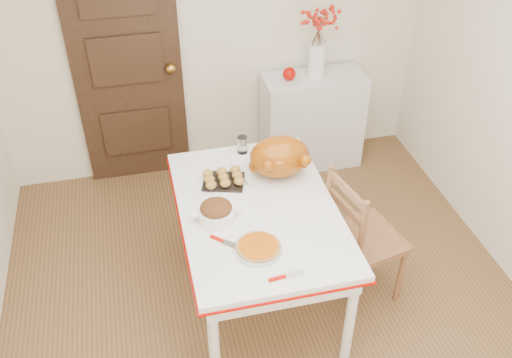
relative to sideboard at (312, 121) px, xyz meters
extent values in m
cube|color=brown|center=(-0.80, -1.78, -0.43)|extent=(3.50, 4.00, 0.00)
cube|color=silver|center=(-0.80, 0.22, 0.82)|extent=(3.50, 0.00, 2.50)
cube|color=#372216|center=(-1.50, 0.19, 0.60)|extent=(0.85, 0.06, 2.06)
cube|color=silver|center=(0.00, 0.00, 0.00)|extent=(0.85, 0.38, 0.85)
sphere|color=#B10700|center=(-0.22, 0.00, 0.48)|extent=(0.11, 0.11, 0.11)
cylinder|color=#AF4D07|center=(-0.93, -1.85, 0.43)|extent=(0.28, 0.28, 0.05)
cylinder|color=white|center=(-0.81, -0.90, 0.46)|extent=(0.08, 0.08, 0.12)
camera|label=1|loc=(-1.46, -4.02, 2.60)|focal=39.86mm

